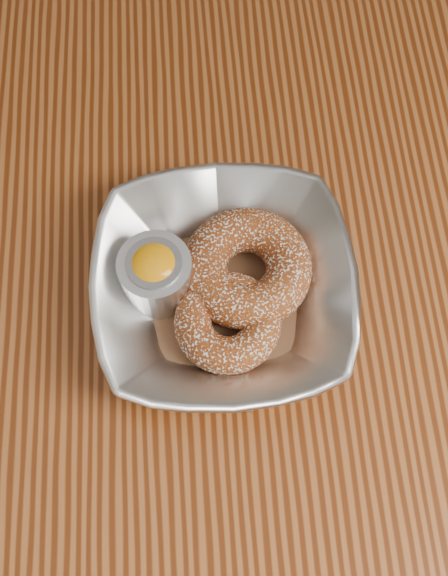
{
  "coord_description": "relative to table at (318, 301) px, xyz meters",
  "views": [
    {
      "loc": [
        -0.11,
        -0.25,
        1.3
      ],
      "look_at": [
        -0.1,
        -0.03,
        0.78
      ],
      "focal_mm": 42.0,
      "sensor_mm": 36.0,
      "label": 1
    }
  ],
  "objects": [
    {
      "name": "serving_bowl",
      "position": [
        -0.1,
        -0.03,
        0.13
      ],
      "size": [
        0.22,
        0.22,
        0.05
      ],
      "primitive_type": "imported",
      "color": "silver",
      "rests_on": "table"
    },
    {
      "name": "table",
      "position": [
        0.0,
        0.0,
        0.0
      ],
      "size": [
        1.2,
        0.8,
        0.75
      ],
      "color": "brown",
      "rests_on": "ground_plane"
    },
    {
      "name": "parchment",
      "position": [
        -0.1,
        -0.03,
        0.11
      ],
      "size": [
        0.2,
        0.2,
        0.0
      ],
      "primitive_type": "cube",
      "rotation": [
        0.0,
        0.0,
        0.94
      ],
      "color": "brown",
      "rests_on": "table"
    },
    {
      "name": "ramekin",
      "position": [
        -0.16,
        -0.02,
        0.14
      ],
      "size": [
        0.06,
        0.06,
        0.06
      ],
      "color": "silver",
      "rests_on": "table"
    },
    {
      "name": "ground_plane",
      "position": [
        0.0,
        0.0,
        -0.65
      ],
      "size": [
        4.0,
        4.0,
        0.0
      ],
      "primitive_type": "plane",
      "color": "#565659",
      "rests_on": "ground"
    },
    {
      "name": "donut_back",
      "position": [
        -0.08,
        -0.02,
        0.13
      ],
      "size": [
        0.14,
        0.14,
        0.04
      ],
      "primitive_type": "torus",
      "rotation": [
        0.0,
        0.0,
        -0.31
      ],
      "color": "brown",
      "rests_on": "parchment"
    },
    {
      "name": "donut_front",
      "position": [
        -0.1,
        -0.06,
        0.12
      ],
      "size": [
        0.09,
        0.09,
        0.03
      ],
      "primitive_type": "torus",
      "rotation": [
        0.0,
        0.0,
        0.08
      ],
      "color": "brown",
      "rests_on": "parchment"
    }
  ]
}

